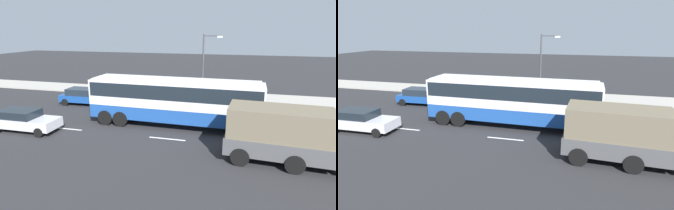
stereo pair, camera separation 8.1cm
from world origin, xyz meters
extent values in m
plane|color=#28282B|center=(0.00, 0.00, 0.00)|extent=(120.00, 120.00, 0.00)
cube|color=#A8A399|center=(0.00, 9.69, 0.07)|extent=(80.00, 4.00, 0.15)
cube|color=white|center=(-10.53, -2.97, 0.00)|extent=(2.40, 0.16, 0.01)
cube|color=white|center=(-6.00, -2.97, 0.00)|extent=(2.40, 0.16, 0.01)
cube|color=white|center=(1.38, -2.97, 0.00)|extent=(2.40, 0.16, 0.01)
cube|color=white|center=(7.89, -2.97, 0.00)|extent=(2.40, 0.16, 0.01)
cube|color=#1E4C9E|center=(1.21, -0.39, 1.03)|extent=(12.28, 2.69, 0.96)
cube|color=silver|center=(1.21, -0.39, 2.41)|extent=(12.28, 2.69, 1.79)
cube|color=black|center=(1.21, -0.39, 2.66)|extent=(12.03, 2.71, 0.98)
cube|color=black|center=(7.27, -0.52, 2.50)|extent=(0.17, 2.23, 1.43)
cube|color=silver|center=(1.21, -0.39, 3.36)|extent=(11.79, 2.53, 0.12)
cylinder|color=black|center=(5.74, 0.68, 0.55)|extent=(1.11, 0.32, 1.10)
cylinder|color=black|center=(5.69, -1.65, 0.55)|extent=(1.11, 0.32, 1.10)
cylinder|color=black|center=(-2.48, 0.85, 0.55)|extent=(1.11, 0.32, 1.10)
cylinder|color=black|center=(-2.53, -1.47, 0.55)|extent=(1.11, 0.32, 1.10)
cylinder|color=black|center=(-3.68, 0.88, 0.55)|extent=(1.11, 0.32, 1.10)
cylinder|color=black|center=(-3.73, -1.44, 0.55)|extent=(1.11, 0.32, 1.10)
cube|color=#4C4C4F|center=(7.83, -4.51, 0.93)|extent=(5.56, 2.83, 0.90)
cube|color=#6B604C|center=(7.83, -4.51, 2.15)|extent=(5.34, 2.72, 1.55)
cylinder|color=black|center=(8.72, -3.38, 0.48)|extent=(0.98, 0.35, 0.96)
cylinder|color=black|center=(8.56, -5.74, 0.48)|extent=(0.98, 0.35, 0.96)
cylinder|color=black|center=(6.11, -3.20, 0.48)|extent=(0.98, 0.35, 0.96)
cylinder|color=black|center=(5.95, -5.56, 0.48)|extent=(0.98, 0.35, 0.96)
cube|color=silver|center=(-8.43, -4.02, 0.64)|extent=(4.65, 1.85, 0.64)
cube|color=black|center=(-8.87, -4.02, 1.22)|extent=(2.56, 1.69, 0.53)
cylinder|color=black|center=(-6.77, -3.14, 0.32)|extent=(0.64, 0.21, 0.64)
cylinder|color=black|center=(-6.76, -4.87, 0.32)|extent=(0.64, 0.21, 0.64)
cylinder|color=black|center=(-10.11, -3.17, 0.32)|extent=(0.64, 0.21, 0.64)
cube|color=#194799|center=(-8.31, 3.39, 0.62)|extent=(4.40, 1.90, 0.60)
cube|color=#1E2833|center=(-8.63, 3.38, 1.21)|extent=(2.44, 1.71, 0.59)
cylinder|color=black|center=(-6.81, 4.28, 0.32)|extent=(0.65, 0.22, 0.64)
cylinder|color=black|center=(-6.76, 2.58, 0.32)|extent=(0.65, 0.22, 0.64)
cylinder|color=black|center=(-9.86, 4.20, 0.32)|extent=(0.65, 0.22, 0.64)
cylinder|color=black|center=(-9.81, 2.50, 0.32)|extent=(0.65, 0.22, 0.64)
cylinder|color=black|center=(1.67, 10.01, 0.56)|extent=(0.14, 0.14, 0.81)
cylinder|color=black|center=(1.80, 10.11, 0.56)|extent=(0.14, 0.14, 0.81)
cylinder|color=gold|center=(1.73, 10.06, 1.26)|extent=(0.32, 0.32, 0.61)
sphere|color=#9E7051|center=(1.73, 10.06, 1.68)|extent=(0.22, 0.22, 0.22)
cylinder|color=#47474C|center=(1.98, 8.23, 3.25)|extent=(0.16, 0.16, 6.21)
cylinder|color=#47474C|center=(2.74, 8.23, 6.21)|extent=(1.52, 0.10, 0.10)
cube|color=silver|center=(3.50, 8.23, 6.11)|extent=(0.50, 0.24, 0.16)
camera|label=1|loc=(5.84, -19.47, 6.86)|focal=30.43mm
camera|label=2|loc=(5.76, -19.49, 6.86)|focal=30.43mm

